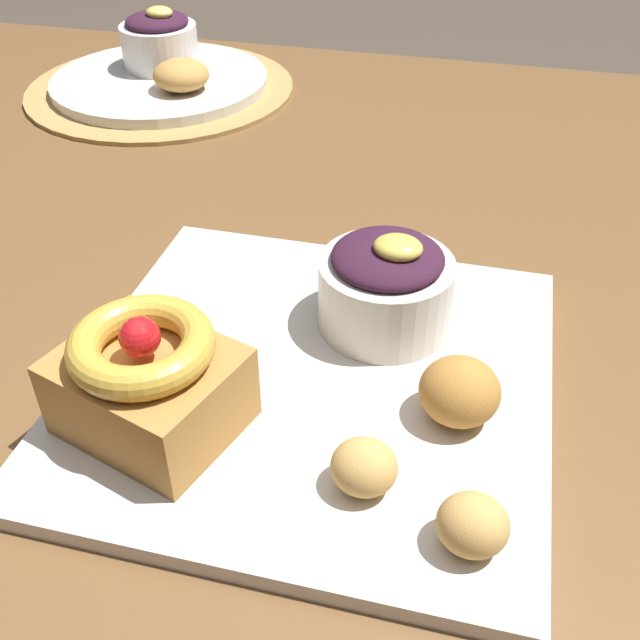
{
  "coord_description": "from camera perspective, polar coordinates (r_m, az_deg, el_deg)",
  "views": [
    {
      "loc": [
        0.15,
        -0.47,
        1.07
      ],
      "look_at": [
        0.06,
        -0.1,
        0.77
      ],
      "focal_mm": 41.88,
      "sensor_mm": 36.0,
      "label": 1
    }
  ],
  "objects": [
    {
      "name": "fritter_middle",
      "position": [
        0.41,
        3.39,
        -11.14
      ],
      "size": [
        0.04,
        0.03,
        0.03
      ],
      "primitive_type": "ellipsoid",
      "color": "tan",
      "rests_on": "front_plate"
    },
    {
      "name": "front_plate",
      "position": [
        0.49,
        -0.56,
        -4.52
      ],
      "size": [
        0.3,
        0.3,
        0.01
      ],
      "primitive_type": "cube",
      "color": "silver",
      "rests_on": "dining_table"
    },
    {
      "name": "berry_ramekin",
      "position": [
        0.51,
        5.06,
        2.64
      ],
      "size": [
        0.09,
        0.09,
        0.07
      ],
      "color": "silver",
      "rests_on": "front_plate"
    },
    {
      "name": "cake_slice",
      "position": [
        0.44,
        -13.01,
        -4.45
      ],
      "size": [
        0.12,
        0.11,
        0.08
      ],
      "rotation": [
        0.0,
        0.0,
        -0.31
      ],
      "color": "#B77F3D",
      "rests_on": "front_plate"
    },
    {
      "name": "back_pastry",
      "position": [
        0.91,
        -10.56,
        17.92
      ],
      "size": [
        0.06,
        0.06,
        0.03
      ],
      "primitive_type": "ellipsoid",
      "color": "#C68E47",
      "rests_on": "back_plate"
    },
    {
      "name": "fritter_front",
      "position": [
        0.45,
        10.61,
        -5.38
      ],
      "size": [
        0.05,
        0.05,
        0.04
      ],
      "primitive_type": "ellipsoid",
      "color": "#BC7F38",
      "rests_on": "front_plate"
    },
    {
      "name": "fritter_back",
      "position": [
        0.39,
        11.58,
        -15.08
      ],
      "size": [
        0.04,
        0.03,
        0.03
      ],
      "primitive_type": "ellipsoid",
      "color": "tan",
      "rests_on": "front_plate"
    },
    {
      "name": "back_ramekin",
      "position": [
        0.98,
        -12.18,
        20.17
      ],
      "size": [
        0.09,
        0.09,
        0.07
      ],
      "color": "white",
      "rests_on": "back_plate"
    },
    {
      "name": "dining_table",
      "position": [
        0.65,
        -2.79,
        -2.93
      ],
      "size": [
        1.25,
        1.07,
        0.73
      ],
      "color": "brown",
      "rests_on": "ground_plane"
    },
    {
      "name": "back_plate",
      "position": [
        0.96,
        -12.12,
        17.41
      ],
      "size": [
        0.26,
        0.26,
        0.01
      ],
      "primitive_type": "cylinder",
      "color": "silver",
      "rests_on": "woven_placemat"
    },
    {
      "name": "woven_placemat",
      "position": [
        0.97,
        -12.05,
        16.94
      ],
      "size": [
        0.32,
        0.32,
        0.0
      ],
      "primitive_type": "cylinder",
      "color": "#AD894C",
      "rests_on": "dining_table"
    }
  ]
}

